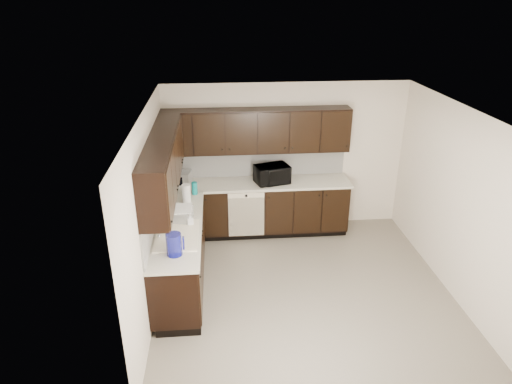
% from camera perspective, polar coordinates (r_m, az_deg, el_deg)
% --- Properties ---
extents(floor, '(4.00, 4.00, 0.00)m').
position_cam_1_polar(floor, '(6.52, 5.96, -12.06)').
color(floor, gray).
rests_on(floor, ground).
extents(ceiling, '(4.00, 4.00, 0.00)m').
position_cam_1_polar(ceiling, '(5.45, 7.08, 9.74)').
color(ceiling, white).
rests_on(ceiling, wall_back).
extents(wall_back, '(4.00, 0.02, 2.50)m').
position_cam_1_polar(wall_back, '(7.70, 3.65, 4.37)').
color(wall_back, beige).
rests_on(wall_back, floor).
extents(wall_left, '(0.02, 4.00, 2.50)m').
position_cam_1_polar(wall_left, '(5.84, -13.17, -2.85)').
color(wall_left, beige).
rests_on(wall_left, floor).
extents(wall_right, '(0.02, 4.00, 2.50)m').
position_cam_1_polar(wall_right, '(6.56, 23.88, -1.31)').
color(wall_right, beige).
rests_on(wall_right, floor).
extents(wall_front, '(4.00, 0.02, 2.50)m').
position_cam_1_polar(wall_front, '(4.23, 11.75, -14.06)').
color(wall_front, beige).
rests_on(wall_front, floor).
extents(lower_cabinets, '(3.00, 2.80, 0.90)m').
position_cam_1_polar(lower_cabinets, '(7.15, -3.51, -4.59)').
color(lower_cabinets, black).
rests_on(lower_cabinets, floor).
extents(countertop, '(3.03, 2.83, 0.04)m').
position_cam_1_polar(countertop, '(6.92, -3.63, -0.92)').
color(countertop, beige).
rests_on(countertop, lower_cabinets).
extents(backsplash, '(3.00, 2.80, 0.48)m').
position_cam_1_polar(backsplash, '(7.01, -5.45, 1.68)').
color(backsplash, white).
rests_on(backsplash, countertop).
extents(upper_cabinets, '(3.00, 2.80, 0.70)m').
position_cam_1_polar(upper_cabinets, '(6.70, -4.65, 6.02)').
color(upper_cabinets, black).
rests_on(upper_cabinets, wall_back).
extents(dishwasher, '(0.58, 0.04, 0.78)m').
position_cam_1_polar(dishwasher, '(7.36, -1.22, -2.48)').
color(dishwasher, beige).
rests_on(dishwasher, lower_cabinets).
extents(sink, '(0.54, 0.82, 0.42)m').
position_cam_1_polar(sink, '(5.96, -9.81, -5.99)').
color(sink, beige).
rests_on(sink, countertop).
extents(microwave, '(0.61, 0.49, 0.30)m').
position_cam_1_polar(microwave, '(7.40, 2.00, 2.23)').
color(microwave, black).
rests_on(microwave, countertop).
extents(soap_bottle_a, '(0.10, 0.10, 0.17)m').
position_cam_1_polar(soap_bottle_a, '(6.14, -8.26, -3.39)').
color(soap_bottle_a, gray).
rests_on(soap_bottle_a, countertop).
extents(soap_bottle_b, '(0.12, 0.12, 0.26)m').
position_cam_1_polar(soap_bottle_b, '(6.81, -10.82, -0.37)').
color(soap_bottle_b, gray).
rests_on(soap_bottle_b, countertop).
extents(toaster_oven, '(0.39, 0.32, 0.22)m').
position_cam_1_polar(toaster_oven, '(7.44, -9.51, 1.72)').
color(toaster_oven, silver).
rests_on(toaster_oven, countertop).
extents(storage_bin, '(0.48, 0.39, 0.17)m').
position_cam_1_polar(storage_bin, '(6.31, -10.03, -2.77)').
color(storage_bin, white).
rests_on(storage_bin, countertop).
extents(blue_pitcher, '(0.23, 0.23, 0.28)m').
position_cam_1_polar(blue_pitcher, '(5.49, -10.21, -6.47)').
color(blue_pitcher, '#0F128A').
rests_on(blue_pitcher, countertop).
extents(teal_tumbler, '(0.09, 0.09, 0.19)m').
position_cam_1_polar(teal_tumbler, '(7.06, -7.70, 0.47)').
color(teal_tumbler, '#0B8082').
rests_on(teal_tumbler, countertop).
extents(paper_towel_roll, '(0.16, 0.16, 0.28)m').
position_cam_1_polar(paper_towel_roll, '(6.78, -8.70, -0.20)').
color(paper_towel_roll, silver).
rests_on(paper_towel_roll, countertop).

